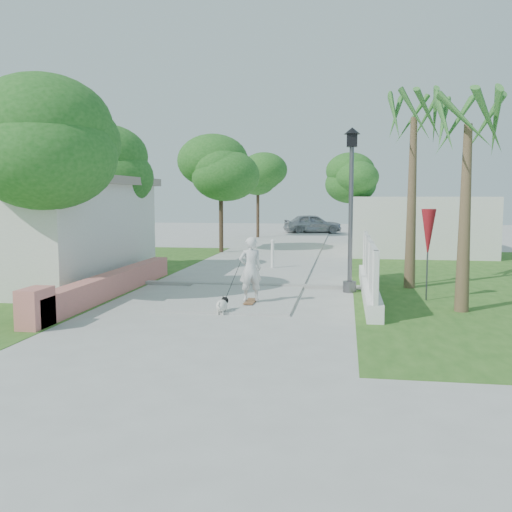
% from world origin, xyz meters
% --- Properties ---
extents(ground, '(90.00, 90.00, 0.00)m').
position_xyz_m(ground, '(0.00, 0.00, 0.00)').
color(ground, '#B7B7B2').
rests_on(ground, ground).
extents(path_strip, '(3.20, 36.00, 0.06)m').
position_xyz_m(path_strip, '(0.00, 20.00, 0.03)').
color(path_strip, '#B7B7B2').
rests_on(path_strip, ground).
extents(curb, '(6.50, 0.25, 0.10)m').
position_xyz_m(curb, '(0.00, 6.00, 0.05)').
color(curb, '#999993').
rests_on(curb, ground).
extents(grass_left, '(8.00, 20.00, 0.01)m').
position_xyz_m(grass_left, '(-7.00, 8.00, 0.01)').
color(grass_left, '#2D5C1D').
rests_on(grass_left, ground).
extents(grass_right, '(8.00, 20.00, 0.01)m').
position_xyz_m(grass_right, '(7.00, 8.00, 0.01)').
color(grass_right, '#2D5C1D').
rests_on(grass_right, ground).
extents(pink_wall, '(0.45, 8.20, 0.80)m').
position_xyz_m(pink_wall, '(-3.30, 3.55, 0.31)').
color(pink_wall, '#D7746E').
rests_on(pink_wall, ground).
extents(lattice_fence, '(0.35, 7.00, 1.50)m').
position_xyz_m(lattice_fence, '(3.40, 5.00, 0.54)').
color(lattice_fence, white).
rests_on(lattice_fence, ground).
extents(building_right, '(6.00, 8.00, 2.60)m').
position_xyz_m(building_right, '(6.00, 18.00, 1.30)').
color(building_right, silver).
rests_on(building_right, ground).
extents(street_lamp, '(0.44, 0.44, 4.44)m').
position_xyz_m(street_lamp, '(2.90, 5.50, 2.43)').
color(street_lamp, '#59595E').
rests_on(street_lamp, ground).
extents(bollard, '(0.14, 0.14, 1.09)m').
position_xyz_m(bollard, '(0.20, 10.00, 0.58)').
color(bollard, white).
rests_on(bollard, ground).
extents(patio_umbrella, '(0.36, 0.36, 2.30)m').
position_xyz_m(patio_umbrella, '(4.80, 4.50, 1.69)').
color(patio_umbrella, '#59595E').
rests_on(patio_umbrella, ground).
extents(tree_left_near, '(3.60, 3.60, 5.28)m').
position_xyz_m(tree_left_near, '(-4.48, 2.98, 3.82)').
color(tree_left_near, '#4C3826').
rests_on(tree_left_near, ground).
extents(tree_left_mid, '(3.20, 3.20, 4.85)m').
position_xyz_m(tree_left_mid, '(-5.48, 8.48, 3.50)').
color(tree_left_mid, '#4C3826').
rests_on(tree_left_mid, ground).
extents(tree_path_left, '(3.40, 3.40, 5.23)m').
position_xyz_m(tree_path_left, '(-2.98, 15.98, 3.82)').
color(tree_path_left, '#4C3826').
rests_on(tree_path_left, ground).
extents(tree_path_right, '(3.00, 3.00, 4.79)m').
position_xyz_m(tree_path_right, '(3.22, 19.98, 3.49)').
color(tree_path_right, '#4C3826').
rests_on(tree_path_right, ground).
extents(tree_path_far, '(3.20, 3.20, 5.17)m').
position_xyz_m(tree_path_far, '(-2.78, 25.98, 3.82)').
color(tree_path_far, '#4C3826').
rests_on(tree_path_far, ground).
extents(palm_far, '(1.80, 1.80, 5.30)m').
position_xyz_m(palm_far, '(4.60, 6.50, 4.48)').
color(palm_far, brown).
rests_on(palm_far, ground).
extents(palm_near, '(1.80, 1.80, 4.70)m').
position_xyz_m(palm_near, '(5.40, 3.20, 3.95)').
color(palm_near, brown).
rests_on(palm_near, ground).
extents(skateboarder, '(0.78, 1.42, 1.65)m').
position_xyz_m(skateboarder, '(0.40, 3.10, 0.80)').
color(skateboarder, '#905939').
rests_on(skateboarder, ground).
extents(dog, '(0.30, 0.56, 0.38)m').
position_xyz_m(dog, '(0.08, 2.10, 0.21)').
color(dog, silver).
rests_on(dog, ground).
extents(parked_car, '(4.35, 2.70, 1.38)m').
position_xyz_m(parked_car, '(0.46, 30.43, 0.69)').
color(parked_car, '#A9ACB1').
rests_on(parked_car, ground).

